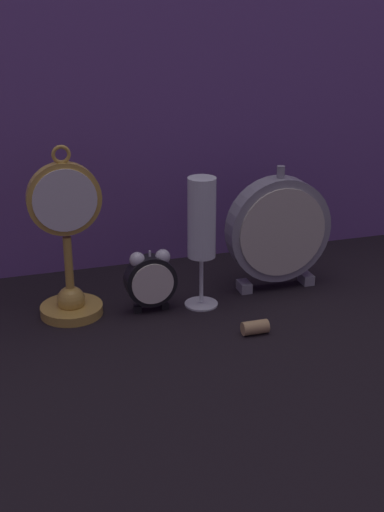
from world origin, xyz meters
TOP-DOWN VIEW (x-y plane):
  - ground_plane at (0.00, 0.00)m, footprint 4.00×4.00m
  - fabric_backdrop_drape at (0.00, 0.33)m, footprint 1.78×0.01m
  - pocket_watch_on_stand at (-0.19, 0.13)m, footprint 0.12×0.10m
  - alarm_clock_twin_bell at (-0.06, 0.10)m, footprint 0.09×0.03m
  - mantel_clock_silver at (0.17, 0.13)m, footprint 0.19×0.04m
  - champagne_flute at (0.02, 0.10)m, footprint 0.06×0.06m
  - wine_cork at (0.07, -0.03)m, footprint 0.04×0.02m

SIDE VIEW (x-z plane):
  - ground_plane at x=0.00m, z-range 0.00..0.00m
  - wine_cork at x=0.07m, z-range 0.00..0.02m
  - alarm_clock_twin_bell at x=-0.06m, z-range 0.01..0.11m
  - mantel_clock_silver at x=0.17m, z-range 0.00..0.22m
  - pocket_watch_on_stand at x=-0.19m, z-range -0.03..0.25m
  - champagne_flute at x=0.02m, z-range 0.03..0.26m
  - fabric_backdrop_drape at x=0.00m, z-range 0.00..0.77m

